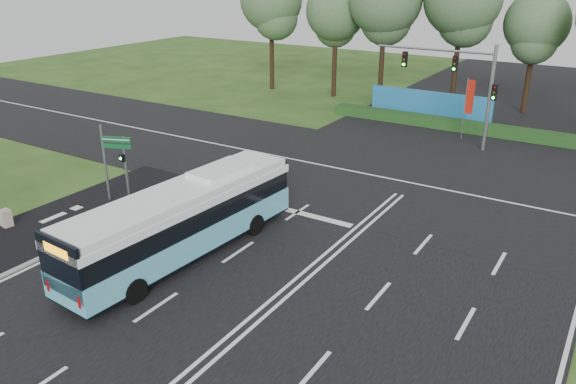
% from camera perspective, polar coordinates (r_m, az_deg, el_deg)
% --- Properties ---
extents(ground, '(120.00, 120.00, 0.00)m').
position_cam_1_polar(ground, '(23.09, 1.56, -8.26)').
color(ground, '#274617').
rests_on(ground, ground).
extents(road_main, '(20.00, 120.00, 0.04)m').
position_cam_1_polar(road_main, '(23.08, 1.56, -8.22)').
color(road_main, black).
rests_on(road_main, ground).
extents(road_cross, '(120.00, 14.00, 0.05)m').
position_cam_1_polar(road_cross, '(33.02, 12.21, 0.92)').
color(road_cross, black).
rests_on(road_cross, ground).
extents(bike_path, '(5.00, 18.00, 0.06)m').
position_cam_1_polar(bike_path, '(29.08, -23.49, -3.47)').
color(bike_path, black).
rests_on(bike_path, ground).
extents(kerb_strip, '(0.25, 18.00, 0.12)m').
position_cam_1_polar(kerb_strip, '(27.24, -20.55, -4.65)').
color(kerb_strip, gray).
rests_on(kerb_strip, ground).
extents(city_bus, '(3.23, 11.83, 3.36)m').
position_cam_1_polar(city_bus, '(24.05, -10.55, -2.82)').
color(city_bus, '#55ABC5').
rests_on(city_bus, ground).
extents(pedestrian_signal, '(0.31, 0.42, 3.47)m').
position_cam_1_polar(pedestrian_signal, '(30.60, -16.23, 2.56)').
color(pedestrian_signal, gray).
rests_on(pedestrian_signal, ground).
extents(street_sign, '(1.51, 0.68, 4.13)m').
position_cam_1_polar(street_sign, '(30.41, -17.61, 3.67)').
color(street_sign, gray).
rests_on(street_sign, ground).
extents(utility_cabinet, '(0.59, 0.52, 0.88)m').
position_cam_1_polar(utility_cabinet, '(29.97, -26.74, -2.42)').
color(utility_cabinet, '#A69986').
rests_on(utility_cabinet, ground).
extents(banner_flag_mid, '(0.62, 0.26, 4.42)m').
position_cam_1_polar(banner_flag_mid, '(41.65, 17.87, 8.86)').
color(banner_flag_mid, gray).
rests_on(banner_flag_mid, ground).
extents(traffic_light_gantry, '(8.41, 0.28, 7.00)m').
position_cam_1_polar(traffic_light_gantry, '(39.61, 17.45, 10.91)').
color(traffic_light_gantry, gray).
rests_on(traffic_light_gantry, ground).
extents(hedge, '(22.00, 1.20, 0.80)m').
position_cam_1_polar(hedge, '(44.37, 17.97, 6.29)').
color(hedge, '#193B15').
rests_on(hedge, ground).
extents(blue_hoarding, '(10.00, 0.30, 2.20)m').
position_cam_1_polar(blue_hoarding, '(47.59, 14.20, 8.58)').
color(blue_hoarding, '#1D6BA0').
rests_on(blue_hoarding, ground).
extents(eucalyptus_row, '(54.70, 9.76, 12.36)m').
position_cam_1_polar(eucalyptus_row, '(49.01, 23.07, 16.55)').
color(eucalyptus_row, black).
rests_on(eucalyptus_row, ground).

